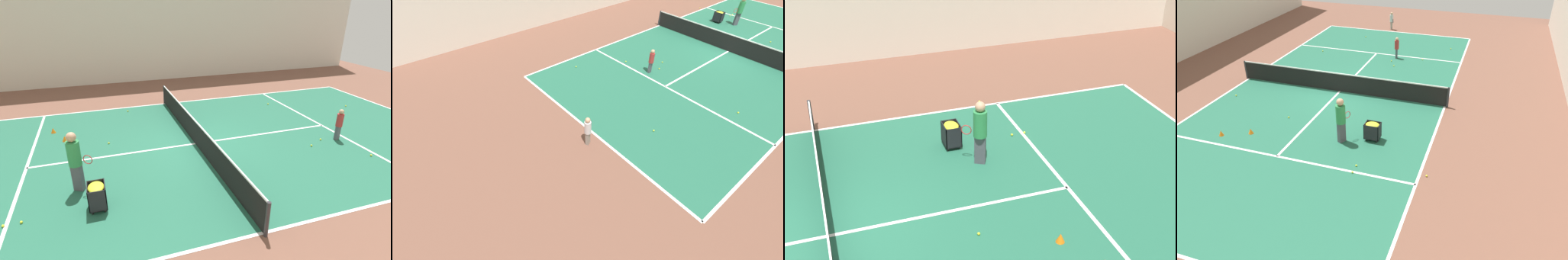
{
  "view_description": "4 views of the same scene",
  "coord_description": "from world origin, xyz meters",
  "views": [
    {
      "loc": [
        -9.96,
        3.31,
        5.11
      ],
      "look_at": [
        0.0,
        0.0,
        0.57
      ],
      "focal_mm": 28.0,
      "sensor_mm": 36.0,
      "label": 1
    },
    {
      "loc": [
        5.86,
        -15.48,
        6.99
      ],
      "look_at": [
        0.59,
        -11.15,
        0.68
      ],
      "focal_mm": 24.0,
      "sensor_mm": 36.0,
      "label": 2
    },
    {
      "loc": [
        9.96,
        0.16,
        7.81
      ],
      "look_at": [
        -1.83,
        4.15,
        1.0
      ],
      "focal_mm": 50.0,
      "sensor_mm": 36.0,
      "label": 3
    },
    {
      "loc": [
        -6.84,
        15.48,
        7.81
      ],
      "look_at": [
        -2.91,
        3.66,
        0.43
      ],
      "focal_mm": 35.0,
      "sensor_mm": 36.0,
      "label": 4
    }
  ],
  "objects": [
    {
      "name": "ground_plane",
      "position": [
        0.0,
        0.0,
        0.0
      ],
      "size": [
        35.77,
        35.77,
        0.0
      ],
      "primitive_type": "plane",
      "color": "brown"
    },
    {
      "name": "court_playing_area",
      "position": [
        0.0,
        0.0,
        0.0
      ],
      "size": [
        10.21,
        21.25,
        0.0
      ],
      "color": "#23664C",
      "rests_on": "ground"
    },
    {
      "name": "line_sideline_left",
      "position": [
        -5.11,
        0.0,
        0.01
      ],
      "size": [
        0.1,
        21.25,
        0.0
      ],
      "primitive_type": "cube",
      "color": "white",
      "rests_on": "ground"
    },
    {
      "name": "line_service_far",
      "position": [
        0.0,
        5.84,
        0.01
      ],
      "size": [
        10.21,
        0.1,
        0.0
      ],
      "primitive_type": "cube",
      "color": "white",
      "rests_on": "ground"
    },
    {
      "name": "line_centre_service",
      "position": [
        0.0,
        0.0,
        0.01
      ],
      "size": [
        0.1,
        11.69,
        0.0
      ],
      "primitive_type": "cube",
      "color": "white",
      "rests_on": "ground"
    },
    {
      "name": "tennis_net",
      "position": [
        0.0,
        0.0,
        0.5
      ],
      "size": [
        10.51,
        0.1,
        0.96
      ],
      "color": "#2D2D33",
      "rests_on": "ground"
    },
    {
      "name": "coach_at_net",
      "position": [
        -1.83,
        4.15,
        1.04
      ],
      "size": [
        0.49,
        0.72,
        1.81
      ],
      "rotation": [
        0.0,
        0.0,
        -2.06
      ],
      "color": "#4C4C56",
      "rests_on": "ground"
    },
    {
      "name": "ball_cart",
      "position": [
        -2.91,
        3.66,
        0.51
      ],
      "size": [
        0.58,
        0.45,
        0.73
      ],
      "color": "black",
      "rests_on": "ground"
    },
    {
      "name": "training_cone_1",
      "position": [
        1.81,
        4.76,
        0.11
      ],
      "size": [
        0.2,
        0.2,
        0.22
      ],
      "primitive_type": "cone",
      "color": "orange",
      "rests_on": "ground"
    },
    {
      "name": "tennis_ball_0",
      "position": [
        -2.92,
        5.5,
        0.04
      ],
      "size": [
        0.07,
        0.07,
        0.07
      ],
      "primitive_type": "sphere",
      "color": "yellow",
      "rests_on": "ground"
    },
    {
      "name": "tennis_ball_4",
      "position": [
        1.03,
        3.15,
        0.04
      ],
      "size": [
        0.07,
        0.07,
        0.07
      ],
      "primitive_type": "sphere",
      "color": "yellow",
      "rests_on": "ground"
    },
    {
      "name": "tennis_ball_5",
      "position": [
        -5.35,
        5.31,
        0.04
      ],
      "size": [
        0.07,
        0.07,
        0.07
      ],
      "primitive_type": "sphere",
      "color": "yellow",
      "rests_on": "ground"
    },
    {
      "name": "tennis_ball_9",
      "position": [
        -2.93,
        5.9,
        0.04
      ],
      "size": [
        0.07,
        0.07,
        0.07
      ],
      "primitive_type": "sphere",
      "color": "yellow",
      "rests_on": "ground"
    }
  ]
}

